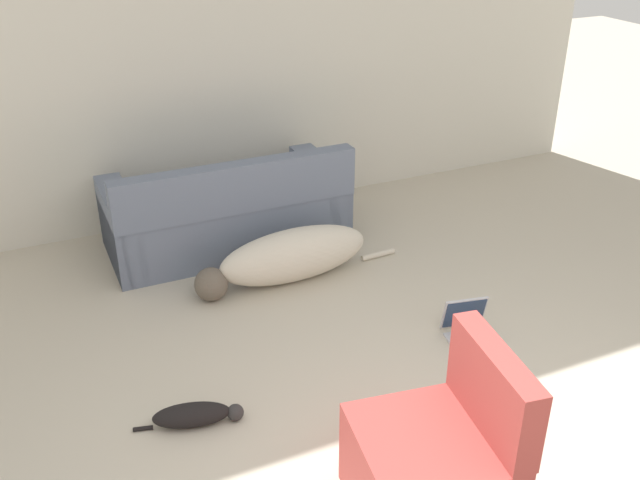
# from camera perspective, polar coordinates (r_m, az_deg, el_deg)

# --- Properties ---
(wall_back) EXTENTS (7.13, 0.06, 2.48)m
(wall_back) POSITION_cam_1_polar(r_m,az_deg,el_deg) (5.98, -7.80, 13.34)
(wall_back) COLOR beige
(wall_back) RESTS_ON ground_plane
(couch) EXTENTS (1.83, 0.85, 0.81)m
(couch) POSITION_cam_1_polar(r_m,az_deg,el_deg) (5.65, -7.45, 2.09)
(couch) COLOR slate
(couch) RESTS_ON ground_plane
(dog) EXTENTS (1.62, 0.41, 0.39)m
(dog) POSITION_cam_1_polar(r_m,az_deg,el_deg) (5.15, -2.54, -1.37)
(dog) COLOR beige
(dog) RESTS_ON ground_plane
(cat) EXTENTS (0.59, 0.24, 0.13)m
(cat) POSITION_cam_1_polar(r_m,az_deg,el_deg) (4.00, -9.95, -13.61)
(cat) COLOR black
(cat) RESTS_ON ground_plane
(laptop_open) EXTENTS (0.34, 0.36, 0.25)m
(laptop_open) POSITION_cam_1_polar(r_m,az_deg,el_deg) (4.69, 11.69, -6.65)
(laptop_open) COLOR #B7B7BC
(laptop_open) RESTS_ON ground_plane
(side_chair) EXTENTS (0.74, 0.73, 0.86)m
(side_chair) POSITION_cam_1_polar(r_m,az_deg,el_deg) (3.40, 9.34, -17.26)
(side_chair) COLOR #993833
(side_chair) RESTS_ON ground_plane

